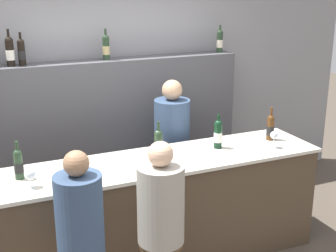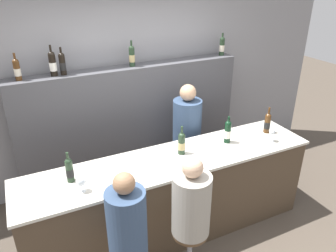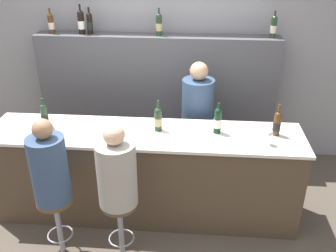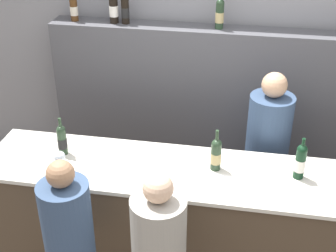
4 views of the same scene
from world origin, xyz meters
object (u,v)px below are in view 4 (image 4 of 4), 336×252
(wine_bottle_counter_0, at_px, (62,139))
(wine_glass_0, at_px, (60,157))
(wine_bottle_backbar_3, at_px, (220,14))
(guest_seated_left, at_px, (67,222))
(wine_bottle_backbar_2, at_px, (125,9))
(wine_bottle_counter_2, at_px, (300,161))
(wine_bottle_backbar_0, at_px, (74,7))
(bartender, at_px, (265,163))
(wine_bottle_counter_1, at_px, (216,154))
(guest_seated_right, at_px, (159,235))
(wine_bottle_backbar_1, at_px, (114,7))

(wine_bottle_counter_0, relative_size, wine_glass_0, 2.08)
(wine_bottle_backbar_3, bearing_deg, guest_seated_left, -112.36)
(wine_bottle_backbar_2, bearing_deg, wine_bottle_backbar_3, 0.00)
(wine_bottle_counter_2, bearing_deg, wine_bottle_counter_0, 180.00)
(wine_bottle_backbar_0, bearing_deg, wine_bottle_backbar_2, 0.00)
(wine_bottle_counter_2, relative_size, bartender, 0.21)
(wine_bottle_counter_2, height_order, bartender, bartender)
(wine_bottle_backbar_3, xyz_separation_m, wine_glass_0, (-0.99, -1.33, -0.71))
(wine_bottle_counter_1, distance_m, bartender, 0.81)
(wine_bottle_backbar_0, height_order, wine_bottle_backbar_2, wine_bottle_backbar_2)
(wine_bottle_counter_1, bearing_deg, guest_seated_right, -111.37)
(bartender, bearing_deg, wine_bottle_backbar_3, 131.18)
(wine_bottle_backbar_3, xyz_separation_m, guest_seated_right, (-0.17, -1.84, -0.85))
(wine_bottle_counter_0, xyz_separation_m, guest_seated_left, (0.29, -0.71, -0.15))
(bartender, bearing_deg, wine_bottle_counter_0, -159.53)
(guest_seated_left, bearing_deg, wine_bottle_counter_1, 39.43)
(wine_bottle_counter_1, bearing_deg, wine_glass_0, -169.76)
(wine_glass_0, bearing_deg, bartender, 27.55)
(wine_bottle_counter_2, distance_m, wine_bottle_backbar_0, 2.39)
(wine_bottle_counter_0, relative_size, guest_seated_right, 0.40)
(guest_seated_left, xyz_separation_m, bartender, (1.25, 1.29, -0.26))
(wine_bottle_counter_2, distance_m, guest_seated_right, 1.13)
(wine_bottle_counter_2, xyz_separation_m, bartender, (-0.20, 0.58, -0.42))
(wine_bottle_counter_1, relative_size, bartender, 0.21)
(wine_bottle_counter_2, bearing_deg, wine_bottle_counter_1, 180.00)
(wine_bottle_backbar_0, bearing_deg, wine_bottle_backbar_1, 0.00)
(wine_bottle_counter_0, distance_m, wine_bottle_backbar_1, 1.34)
(wine_bottle_backbar_1, bearing_deg, wine_bottle_counter_2, -34.96)
(wine_bottle_backbar_3, relative_size, wine_glass_0, 2.17)
(wine_bottle_counter_1, relative_size, wine_bottle_backbar_2, 1.02)
(guest_seated_left, bearing_deg, wine_glass_0, 114.79)
(wine_bottle_backbar_2, height_order, guest_seated_left, wine_bottle_backbar_2)
(wine_bottle_backbar_0, relative_size, wine_bottle_backbar_1, 0.85)
(wine_glass_0, bearing_deg, wine_bottle_backbar_2, 82.98)
(wine_bottle_counter_1, height_order, wine_glass_0, wine_bottle_counter_1)
(wine_bottle_counter_0, bearing_deg, bartender, 20.47)
(wine_glass_0, distance_m, guest_seated_right, 0.98)
(wine_bottle_counter_2, height_order, wine_glass_0, wine_bottle_counter_2)
(wine_bottle_counter_2, relative_size, guest_seated_right, 0.41)
(wine_glass_0, bearing_deg, guest_seated_right, -31.89)
(wine_bottle_backbar_1, relative_size, guest_seated_right, 0.45)
(wine_bottle_counter_2, distance_m, bartender, 0.74)
(wine_bottle_backbar_3, height_order, bartender, wine_bottle_backbar_3)
(wine_bottle_backbar_1, relative_size, guest_seated_left, 0.44)
(wine_bottle_backbar_2, relative_size, wine_bottle_backbar_3, 0.99)
(wine_bottle_counter_2, xyz_separation_m, wine_bottle_backbar_0, (-1.99, 1.13, 0.67))
(wine_bottle_counter_1, relative_size, wine_bottle_counter_2, 1.01)
(wine_bottle_backbar_1, height_order, wine_bottle_backbar_2, wine_bottle_backbar_1)
(wine_bottle_backbar_2, height_order, wine_bottle_backbar_3, wine_bottle_backbar_3)
(wine_bottle_counter_0, xyz_separation_m, wine_bottle_backbar_1, (0.12, 1.13, 0.70))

